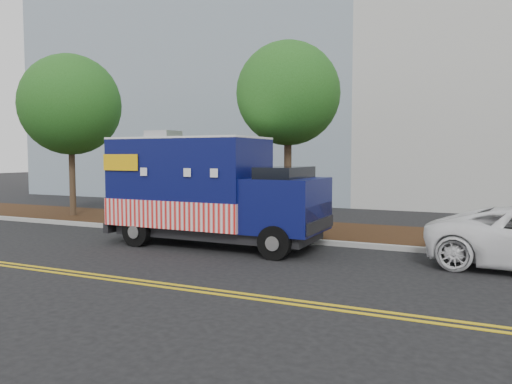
% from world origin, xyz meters
% --- Properties ---
extents(ground, '(120.00, 120.00, 0.00)m').
position_xyz_m(ground, '(0.00, 0.00, 0.00)').
color(ground, black).
rests_on(ground, ground).
extents(curb, '(120.00, 0.18, 0.15)m').
position_xyz_m(curb, '(0.00, 1.40, 0.07)').
color(curb, '#9E9E99').
rests_on(curb, ground).
extents(mulch_strip, '(120.00, 4.00, 0.15)m').
position_xyz_m(mulch_strip, '(0.00, 3.50, 0.07)').
color(mulch_strip, black).
rests_on(mulch_strip, ground).
extents(centerline_near, '(120.00, 0.10, 0.01)m').
position_xyz_m(centerline_near, '(0.00, -4.45, 0.01)').
color(centerline_near, gold).
rests_on(centerline_near, ground).
extents(centerline_far, '(120.00, 0.10, 0.01)m').
position_xyz_m(centerline_far, '(0.00, -4.70, 0.01)').
color(centerline_far, gold).
rests_on(centerline_far, ground).
extents(tree_a, '(4.23, 4.23, 6.97)m').
position_xyz_m(tree_a, '(-7.80, 2.94, 4.84)').
color(tree_a, '#38281C').
rests_on(tree_a, ground).
extents(tree_b, '(3.53, 3.53, 6.57)m').
position_xyz_m(tree_b, '(2.07, 2.92, 4.79)').
color(tree_b, '#38281C').
rests_on(tree_b, ground).
extents(sign_post, '(0.06, 0.06, 2.40)m').
position_xyz_m(sign_post, '(-4.17, 1.69, 1.20)').
color(sign_post, '#473828').
rests_on(sign_post, ground).
extents(food_truck, '(6.64, 2.59, 3.48)m').
position_xyz_m(food_truck, '(0.61, -0.09, 1.58)').
color(food_truck, black).
rests_on(food_truck, ground).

